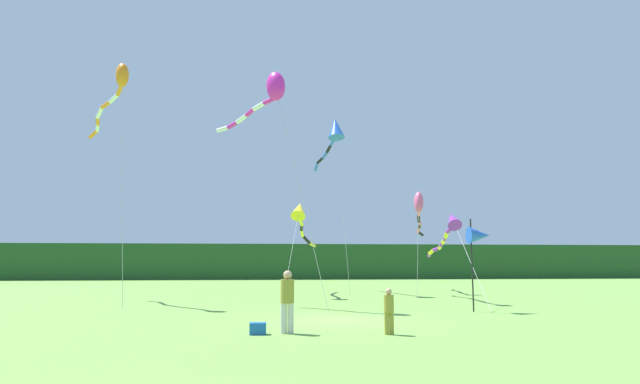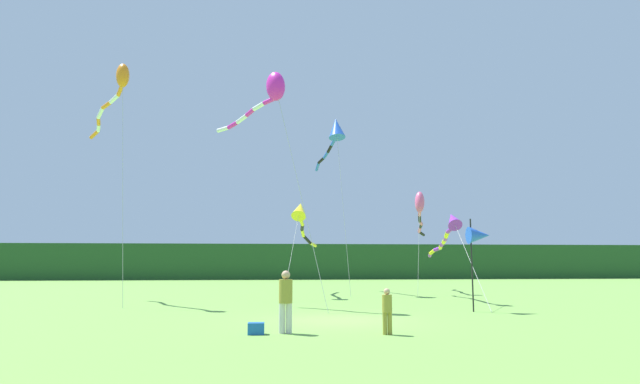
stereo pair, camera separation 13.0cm
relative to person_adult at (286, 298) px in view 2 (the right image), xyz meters
name	(u,v)px [view 2 (the right image)]	position (x,y,z in m)	size (l,w,h in m)	color
ground_plane	(338,320)	(1.92, 3.26, -0.98)	(120.00, 120.00, 0.00)	#6B9E42
distant_treeline	(286,262)	(1.92, 48.26, 1.04)	(108.00, 3.81, 4.04)	#234C23
person_adult	(286,298)	(0.00, 0.00, 0.00)	(0.38, 0.38, 1.75)	silver
person_child	(387,309)	(2.80, -0.53, -0.27)	(0.28, 0.28, 1.26)	olive
cooler_box	(256,329)	(-0.82, -0.10, -0.82)	(0.46, 0.35, 0.32)	#1959B2
banner_flag_pole	(479,236)	(8.13, 5.84, 2.06)	(0.90, 0.70, 3.75)	black
kite_purple	(448,229)	(8.79, 11.43, 2.68)	(1.31, 11.46, 4.64)	#B2B2B2
kite_rainbow	(420,209)	(9.61, 19.22, 4.48)	(3.09, 8.52, 6.62)	#B2B2B2
kite_blue	(335,132)	(3.84, 18.49, 9.40)	(1.47, 8.61, 11.34)	#B2B2B2
kite_orange	(116,89)	(-8.16, 11.66, 9.66)	(4.21, 7.59, 11.69)	#B2B2B2
kite_yellow	(301,216)	(1.50, 16.00, 3.69)	(2.68, 10.52, 5.66)	#B2B2B2
kite_magenta	(271,91)	(-0.40, 8.60, 8.83)	(5.02, 5.72, 10.74)	#B2B2B2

